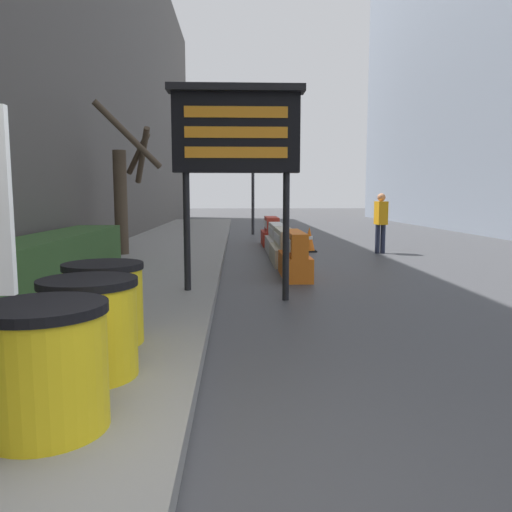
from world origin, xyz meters
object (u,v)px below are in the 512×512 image
at_px(barrel_drum_back, 104,303).
at_px(traffic_light_near_curb, 253,157).
at_px(barrel_drum_middle, 90,327).
at_px(message_board, 236,135).
at_px(traffic_cone_near, 309,240).
at_px(traffic_cone_mid, 279,233).
at_px(jersey_barrier_white, 277,240).
at_px(jersey_barrier_red_striped, 272,233).
at_px(jersey_barrier_cream, 285,248).
at_px(traffic_cone_far, 309,240).
at_px(barrel_drum_foreground, 46,367).
at_px(pedestrian_worker, 381,218).
at_px(jersey_barrier_orange_near, 295,257).

bearing_deg(barrel_drum_back, traffic_light_near_curb, 82.86).
distance_m(barrel_drum_middle, message_board, 4.18).
distance_m(barrel_drum_middle, traffic_cone_near, 10.53).
bearing_deg(traffic_cone_mid, barrel_drum_middle, -101.02).
height_order(jersey_barrier_white, jersey_barrier_red_striped, jersey_barrier_red_striped).
bearing_deg(jersey_barrier_cream, barrel_drum_middle, -106.41).
height_order(jersey_barrier_cream, traffic_cone_near, jersey_barrier_cream).
height_order(traffic_cone_near, traffic_cone_far, traffic_cone_near).
bearing_deg(barrel_drum_foreground, traffic_light_near_curb, 83.98).
height_order(message_board, jersey_barrier_cream, message_board).
bearing_deg(jersey_barrier_white, jersey_barrier_red_striped, 90.00).
height_order(jersey_barrier_cream, traffic_cone_mid, jersey_barrier_cream).
bearing_deg(pedestrian_worker, jersey_barrier_cream, -58.12).
bearing_deg(jersey_barrier_white, traffic_cone_mid, 84.44).
bearing_deg(jersey_barrier_red_striped, barrel_drum_back, -102.07).
bearing_deg(jersey_barrier_orange_near, jersey_barrier_red_striped, 90.00).
xyz_separation_m(traffic_cone_near, traffic_cone_mid, (-0.59, 3.28, -0.04)).
xyz_separation_m(barrel_drum_back, jersey_barrier_white, (2.38, 8.99, -0.20)).
height_order(barrel_drum_foreground, jersey_barrier_white, barrel_drum_foreground).
height_order(barrel_drum_foreground, traffic_light_near_curb, traffic_light_near_curb).
bearing_deg(barrel_drum_middle, message_board, 72.17).
xyz_separation_m(barrel_drum_middle, jersey_barrier_white, (2.26, 9.88, -0.20)).
distance_m(barrel_drum_foreground, traffic_light_near_curb, 17.47).
bearing_deg(traffic_light_near_curb, message_board, -93.00).
distance_m(jersey_barrier_cream, traffic_light_near_curb, 9.06).
bearing_deg(barrel_drum_back, barrel_drum_middle, -82.33).
bearing_deg(jersey_barrier_orange_near, message_board, -117.75).
height_order(barrel_drum_foreground, jersey_barrier_orange_near, barrel_drum_foreground).
distance_m(barrel_drum_middle, barrel_drum_back, 0.90).
distance_m(barrel_drum_back, jersey_barrier_red_striped, 11.37).
distance_m(barrel_drum_back, message_board, 3.50).
height_order(traffic_cone_near, traffic_light_near_curb, traffic_light_near_curb).
bearing_deg(jersey_barrier_white, barrel_drum_back, -104.82).
bearing_deg(jersey_barrier_cream, jersey_barrier_white, 90.00).
height_order(jersey_barrier_red_striped, traffic_cone_near, jersey_barrier_red_striped).
bearing_deg(barrel_drum_foreground, message_board, 75.56).
bearing_deg(barrel_drum_foreground, traffic_cone_far, 73.81).
xyz_separation_m(jersey_barrier_red_striped, traffic_cone_near, (0.93, -1.97, -0.06)).
relative_size(message_board, jersey_barrier_red_striped, 1.94).
relative_size(jersey_barrier_cream, pedestrian_worker, 1.16).
distance_m(barrel_drum_middle, jersey_barrier_cream, 7.99).
xyz_separation_m(jersey_barrier_cream, jersey_barrier_white, (0.00, 2.22, -0.00)).
height_order(jersey_barrier_cream, jersey_barrier_red_striped, jersey_barrier_red_striped).
relative_size(traffic_light_near_curb, pedestrian_worker, 2.62).
bearing_deg(traffic_cone_mid, jersey_barrier_red_striped, -104.34).
bearing_deg(traffic_light_near_curb, traffic_cone_mid, -75.31).
height_order(barrel_drum_middle, jersey_barrier_cream, barrel_drum_middle).
relative_size(jersey_barrier_orange_near, jersey_barrier_cream, 0.87).
xyz_separation_m(message_board, traffic_cone_mid, (1.45, 9.76, -2.13)).
relative_size(barrel_drum_middle, pedestrian_worker, 0.47).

